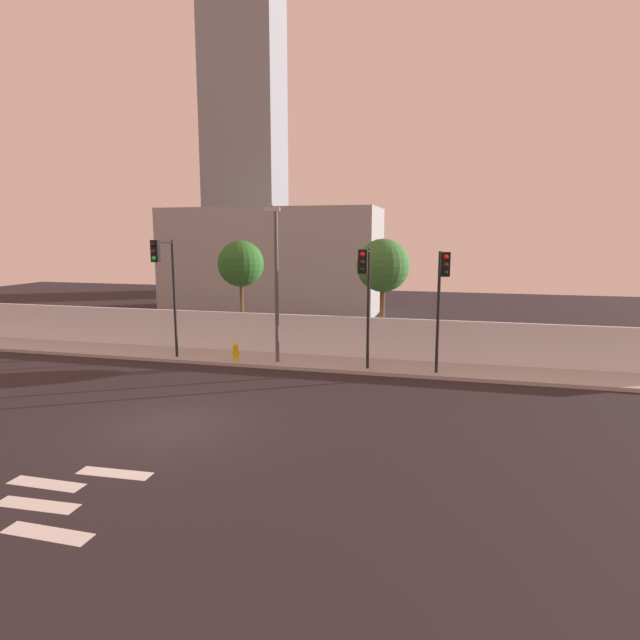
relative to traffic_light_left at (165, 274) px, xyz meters
The scene contains 13 objects.
ground_plane 8.91m from the traffic_light_left, 59.37° to the right, with size 80.00×80.00×0.00m, color black.
sidewalk 5.75m from the traffic_light_left, 17.87° to the left, with size 36.00×2.40×0.15m, color #A9A9A9.
perimeter_wall 5.62m from the traffic_light_left, 32.57° to the left, with size 36.00×0.18×1.80m, color white.
crosswalk_marking 12.72m from the traffic_light_left, 70.48° to the right, with size 3.32×3.04×0.01m.
traffic_light_left is the anchor object (origin of this frame).
traffic_light_center 11.52m from the traffic_light_left, ahead, with size 0.46×1.21×4.77m.
traffic_light_right 8.64m from the traffic_light_left, ahead, with size 0.34×1.52×4.85m.
street_lamp_curbside 4.81m from the traffic_light_left, ahead, with size 0.74×1.67×6.51m.
fire_hydrant 4.47m from the traffic_light_left, 12.06° to the left, with size 0.44×0.26×0.77m.
roadside_tree_leftmost 4.09m from the traffic_light_left, 60.74° to the left, with size 2.22×2.22×5.28m.
roadside_tree_midleft 9.52m from the traffic_light_left, 21.97° to the left, with size 2.39×2.39×5.38m.
low_building_distant 16.64m from the traffic_light_left, 93.46° to the left, with size 15.50×6.00×7.41m, color #979797.
tower_on_skyline 32.05m from the traffic_light_left, 105.22° to the left, with size 6.98×5.00×32.17m, color gray.
Camera 1 is at (7.92, -13.51, 5.54)m, focal length 29.99 mm.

